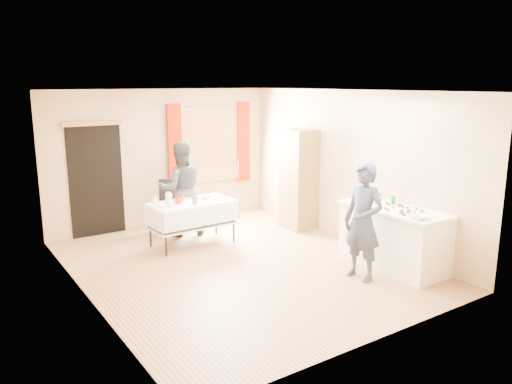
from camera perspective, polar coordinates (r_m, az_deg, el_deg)
floor at (r=7.69m, az=-1.93°, el=-8.37°), size 4.50×5.50×0.02m
ceiling at (r=7.19m, az=-2.09°, el=11.55°), size 4.50×5.50×0.02m
wall_back at (r=9.75m, az=-10.61°, el=3.85°), size 4.50×0.02×2.60m
wall_front at (r=5.25m, az=14.12°, el=-3.65°), size 4.50×0.02×2.60m
wall_left at (r=6.46m, az=-19.31°, el=-0.98°), size 0.02×5.50×2.60m
wall_right at (r=8.71m, az=10.74°, el=2.84°), size 0.02×5.50×2.60m
window_frame at (r=10.12m, az=-5.34°, el=5.46°), size 1.32×0.06×1.52m
window_pane at (r=10.10m, az=-5.30°, el=5.45°), size 1.20×0.02×1.40m
curtain_left at (r=9.73m, az=-9.26°, el=5.08°), size 0.28×0.06×1.65m
curtain_right at (r=10.47m, az=-1.44°, el=5.74°), size 0.28×0.06×1.65m
doorway at (r=9.34m, az=-17.80°, el=1.23°), size 0.95×0.04×2.00m
door_lintel at (r=9.18m, az=-18.17°, el=7.46°), size 1.05×0.06×0.08m
cabinet at (r=9.38m, az=4.90°, el=1.44°), size 0.50×0.60×1.87m
counter at (r=7.75m, az=15.44°, el=-5.03°), size 0.78×1.65×0.91m
party_table at (r=8.55m, az=-7.28°, el=-3.08°), size 1.48×0.81×0.75m
chair at (r=9.44m, az=-9.50°, el=-2.67°), size 0.46×0.46×0.96m
girl at (r=7.09m, az=12.14°, el=-3.35°), size 0.72×0.57×1.65m
woman at (r=9.05m, az=-8.57°, el=0.36°), size 1.17×1.09×1.69m
soda_can at (r=7.84m, az=15.42°, el=-0.90°), size 0.08×0.08×0.12m
mixing_bowl at (r=7.10m, az=18.09°, el=-2.71°), size 0.27×0.27×0.06m
foam_block at (r=7.97m, az=12.41°, el=-0.68°), size 0.17×0.13×0.08m
blue_basket at (r=8.26m, az=12.97°, el=-0.26°), size 0.31×0.21×0.08m
pitcher at (r=8.15m, az=-9.93°, el=-0.94°), size 0.12×0.12×0.22m
cup_red at (r=8.38m, az=-8.79°, el=-0.88°), size 0.17×0.17×0.12m
cup_rainbow at (r=8.31m, az=-7.00°, el=-0.96°), size 0.18×0.18×0.12m
small_bowl at (r=8.69m, az=-5.85°, el=-0.54°), size 0.23×0.23×0.05m
pastry_tray at (r=8.62m, az=-3.87°, el=-0.74°), size 0.32×0.27×0.02m
bottle at (r=8.38m, az=-11.50°, el=-0.81°), size 0.08×0.08×0.17m
cake_balls at (r=7.57m, az=15.85°, el=-1.72°), size 0.51×1.06×0.04m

